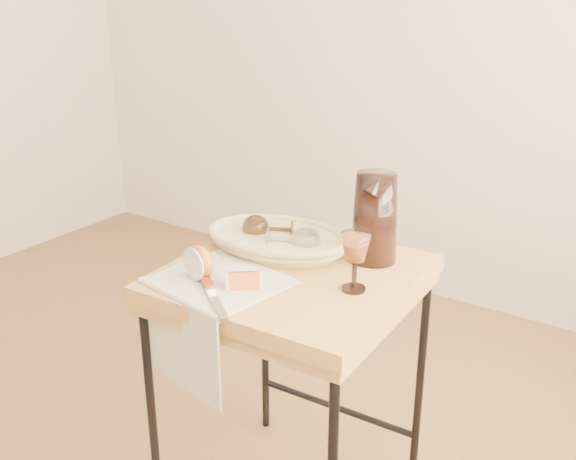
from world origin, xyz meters
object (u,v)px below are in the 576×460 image
Objects in this scene: tea_towel at (220,281)px; bread_basket at (278,241)px; goblet_lying_a at (271,229)px; wine_goblet at (355,262)px; pitcher at (375,218)px; goblet_lying_b at (290,240)px; side_table at (292,396)px; table_knife at (212,292)px; apple_half at (201,262)px.

bread_basket is (0.00, 0.25, 0.02)m from tea_towel.
goblet_lying_a reaches higher than tea_towel.
tea_towel is 0.25m from bread_basket.
wine_goblet is at bearing 35.46° from tea_towel.
pitcher reaches higher than tea_towel.
goblet_lying_b is at bearing 129.69° from goblet_lying_a.
bread_basket is (-0.11, 0.09, 0.42)m from side_table.
pitcher is (0.20, 0.11, 0.07)m from goblet_lying_b.
bread_basket reaches higher than side_table.
goblet_lying_a is 0.84× the size of wine_goblet.
pitcher reaches higher than goblet_lying_b.
side_table is 0.44m from bread_basket.
goblet_lying_b is at bearing 128.10° from side_table.
tea_towel is at bearing -153.92° from wine_goblet.
goblet_lying_b reaches higher than side_table.
goblet_lying_a is at bearing 160.07° from wine_goblet.
goblet_lying_b is at bearing -29.71° from bread_basket.
wine_goblet reaches higher than goblet_lying_a.
wine_goblet reaches higher than goblet_lying_b.
tea_towel is at bearing 154.96° from table_knife.
pitcher is (0.14, 0.18, 0.51)m from side_table.
apple_half is (-0.02, -0.28, -0.00)m from goblet_lying_a.
bread_basket is at bearing 130.72° from goblet_lying_b.
wine_goblet is (0.05, -0.19, -0.05)m from pitcher.
bread_basket is at bearing -137.37° from pitcher.
table_knife is at bearing -53.37° from tea_towel.
side_table is 0.48m from goblet_lying_a.
bread_basket is at bearing 134.24° from table_knife.
pitcher reaches higher than bread_basket.
tea_towel is at bearing -131.68° from goblet_lying_b.
pitcher is at bearing 2.01° from goblet_lying_b.
tea_towel is (-0.11, -0.16, 0.39)m from side_table.
goblet_lying_b is (-0.05, 0.07, 0.44)m from side_table.
goblet_lying_a is at bearing 139.28° from table_knife.
tea_towel is 1.25× the size of table_knife.
side_table is 0.50m from wine_goblet.
apple_half is (-0.05, -0.27, 0.02)m from bread_basket.
apple_half reaches higher than table_knife.
table_knife is (-0.07, -0.24, 0.41)m from side_table.
pitcher is 0.48m from table_knife.
bread_basket reaches higher than table_knife.
side_table is 0.45m from goblet_lying_b.
tea_towel is 3.27× the size of apple_half.
wine_goblet reaches higher than apple_half.
bread_basket is 1.32× the size of pitcher.
side_table is 6.27× the size of goblet_lying_b.
tea_towel is 0.81× the size of bread_basket.
wine_goblet is at bearing 39.02° from apple_half.
side_table is 2.57× the size of tea_towel.
wine_goblet is at bearing -46.02° from goblet_lying_b.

